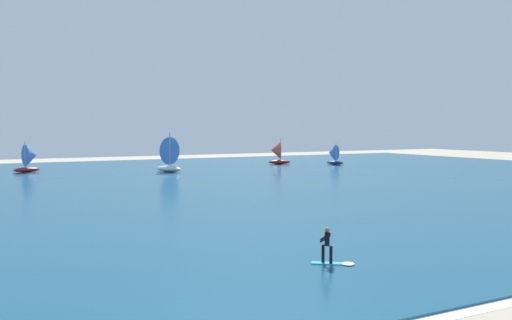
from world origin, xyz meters
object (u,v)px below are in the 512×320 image
object	(u,v)px
sailboat_heeled_over	(165,154)
sailboat_anchored_offshore	(276,152)
kitesurfer	(331,251)
sailboat_trailing	(333,154)
sailboat_mid_right	(30,158)

from	to	relation	value
sailboat_heeled_over	sailboat_anchored_offshore	world-z (taller)	sailboat_heeled_over
sailboat_heeled_over	sailboat_anchored_offshore	bearing A→B (deg)	16.52
kitesurfer	sailboat_anchored_offshore	size ratio (longest dim) A/B	0.44
sailboat_heeled_over	sailboat_trailing	bearing A→B (deg)	2.33
sailboat_heeled_over	sailboat_mid_right	world-z (taller)	sailboat_heeled_over
sailboat_heeled_over	sailboat_trailing	distance (m)	29.56
kitesurfer	sailboat_anchored_offshore	bearing A→B (deg)	61.84
sailboat_anchored_offshore	sailboat_mid_right	distance (m)	38.46
sailboat_heeled_over	sailboat_mid_right	xyz separation A→B (m)	(-16.73, 8.16, -0.53)
kitesurfer	sailboat_mid_right	bearing A→B (deg)	95.77
sailboat_heeled_over	sailboat_mid_right	size ratio (longest dim) A/B	1.27
sailboat_mid_right	sailboat_trailing	bearing A→B (deg)	-8.56
kitesurfer	sailboat_trailing	size ratio (longest dim) A/B	0.53
sailboat_mid_right	kitesurfer	bearing A→B (deg)	-84.23
sailboat_trailing	sailboat_mid_right	size ratio (longest dim) A/B	0.85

